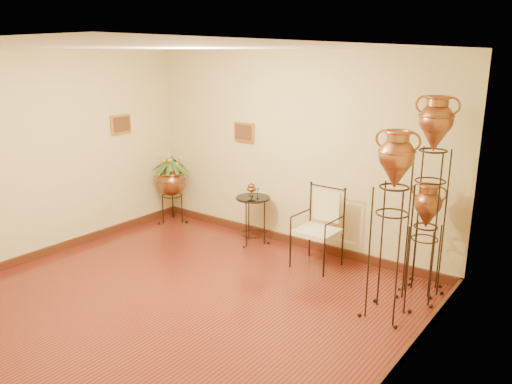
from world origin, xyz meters
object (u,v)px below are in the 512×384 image
Objects in this scene: amphora_tall at (429,198)px; planter_urn at (171,179)px; amphora_mid at (391,225)px; armchair at (317,228)px; side_table at (253,219)px.

planter_urn is at bearing 177.48° from amphora_tall.
amphora_tall reaches higher than amphora_mid.
planter_urn is 2.90m from armchair.
amphora_tall is at bearing -2.52° from planter_urn.
amphora_tall reaches higher than side_table.
amphora_tall is at bearing 76.63° from amphora_mid.
amphora_mid is 1.55× the size of planter_urn.
amphora_tall reaches higher than planter_urn.
armchair reaches higher than side_table.
amphora_tall is 1.78× the size of planter_urn.
armchair is (-1.41, 0.03, -0.67)m from amphora_tall.
side_table is at bearing 175.80° from amphora_tall.
armchair is 1.20m from side_table.
planter_urn is at bearing 178.22° from armchair.
side_table is at bearing 160.95° from amphora_mid.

